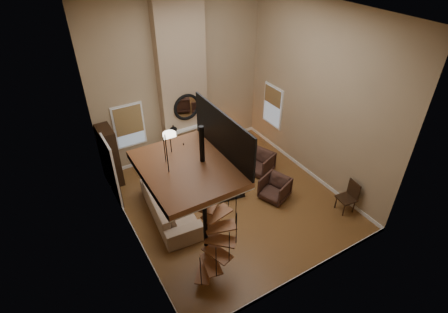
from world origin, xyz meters
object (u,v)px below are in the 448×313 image
hutch (110,156)px  sofa (169,205)px  armchair_far (276,187)px  accent_lamp (228,139)px  coffee_table (226,189)px  side_chair (349,196)px  floor_lamp (170,141)px  armchair_near (261,162)px

hutch → sofa: (0.92, -2.46, -0.55)m
armchair_far → accent_lamp: 3.30m
coffee_table → accent_lamp: (1.58, 2.51, -0.03)m
hutch → coffee_table: size_ratio=1.55×
sofa → side_chair: (4.60, -2.44, 0.13)m
coffee_table → side_chair: side_chair is taller
hutch → coffee_table: (2.74, -2.58, -0.67)m
side_chair → floor_lamp: bearing=133.2°
armchair_near → coffee_table: (-1.70, -0.56, -0.07)m
floor_lamp → side_chair: floor_lamp is taller
armchair_near → floor_lamp: floor_lamp is taller
armchair_near → side_chair: 3.09m
sofa → side_chair: bearing=-113.0°
sofa → floor_lamp: bearing=-21.9°
armchair_near → accent_lamp: armchair_near is taller
hutch → sofa: 2.69m
armchair_near → coffee_table: bearing=-93.1°
hutch → armchair_near: bearing=-24.4°
sofa → floor_lamp: floor_lamp is taller
hutch → accent_lamp: hutch is taller
coffee_table → accent_lamp: 2.96m
coffee_table → accent_lamp: size_ratio=2.56×
sofa → floor_lamp: 2.06m
hutch → floor_lamp: bearing=-26.5°
hutch → armchair_far: 5.31m
hutch → side_chair: bearing=-41.6°
side_chair → armchair_near: bearing=110.5°
sofa → hutch: bearing=25.4°
armchair_near → armchair_far: armchair_near is taller
sofa → accent_lamp: 4.16m
hutch → accent_lamp: 4.38m
coffee_table → side_chair: 3.63m
floor_lamp → sofa: bearing=-116.9°
hutch → sofa: bearing=-69.5°
side_chair → accent_lamp: bearing=104.0°
floor_lamp → accent_lamp: floor_lamp is taller
accent_lamp → armchair_near: bearing=-86.4°
hutch → armchair_near: size_ratio=2.39×
armchair_near → coffee_table: 1.79m
sofa → accent_lamp: (3.40, 2.39, -0.15)m
armchair_far → accent_lamp: bearing=154.2°
sofa → armchair_far: bearing=-100.9°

